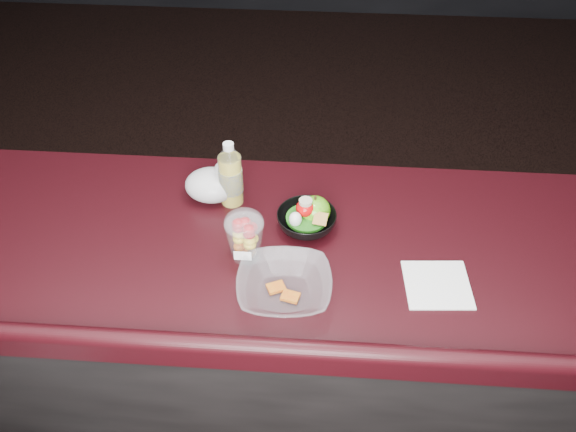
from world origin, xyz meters
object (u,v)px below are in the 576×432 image
object	(u,v)px
lemonade_bottle	(231,178)
snack_bowl	(306,220)
takeout_bowl	(284,287)
fruit_cup	(245,235)
green_apple	(315,210)

from	to	relation	value
lemonade_bottle	snack_bowl	world-z (taller)	lemonade_bottle
snack_bowl	takeout_bowl	size ratio (longest dim) A/B	0.82
fruit_cup	takeout_bowl	bearing A→B (deg)	-48.86
green_apple	snack_bowl	world-z (taller)	same
lemonade_bottle	takeout_bowl	size ratio (longest dim) A/B	0.83
lemonade_bottle	snack_bowl	xyz separation A→B (m)	(0.21, -0.10, -0.05)
lemonade_bottle	takeout_bowl	xyz separation A→B (m)	(0.17, -0.34, -0.06)
snack_bowl	green_apple	bearing A→B (deg)	51.48
green_apple	takeout_bowl	size ratio (longest dim) A/B	0.37
green_apple	snack_bowl	xyz separation A→B (m)	(-0.02, -0.03, -0.01)
green_apple	snack_bowl	size ratio (longest dim) A/B	0.45
fruit_cup	snack_bowl	world-z (taller)	fruit_cup
snack_bowl	fruit_cup	bearing A→B (deg)	-141.81
lemonade_bottle	fruit_cup	size ratio (longest dim) A/B	1.39
lemonade_bottle	takeout_bowl	distance (m)	0.39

